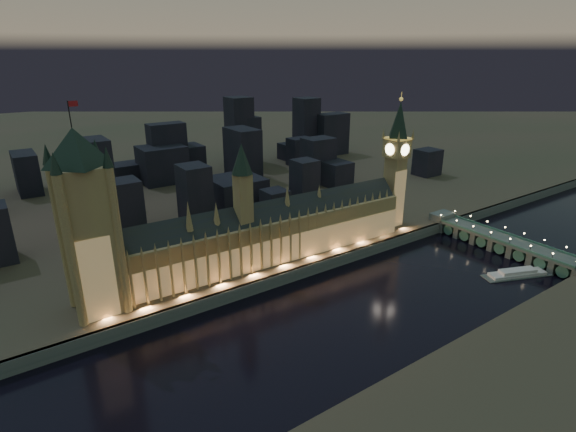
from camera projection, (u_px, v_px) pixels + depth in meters
ground_plane at (336, 310)px, 250.76m from camera, size 2000.00×2000.00×0.00m
north_bank at (104, 147)px, 651.36m from camera, size 2000.00×960.00×8.00m
embankment_wall at (294, 275)px, 281.07m from camera, size 2000.00×2.50×8.00m
palace_of_westminster at (271, 233)px, 287.38m from camera, size 202.00×26.94×78.00m
victoria_tower at (86, 214)px, 219.12m from camera, size 31.68×31.68×107.02m
elizabeth_tower at (397, 154)px, 333.87m from camera, size 18.00×18.00×100.38m
westminster_bridge at (497, 241)px, 325.07m from camera, size 18.42×113.00×15.90m
river_boat at (517, 274)px, 287.85m from camera, size 46.50×27.04×4.50m
city_backdrop at (198, 162)px, 446.06m from camera, size 465.98×215.63×89.38m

